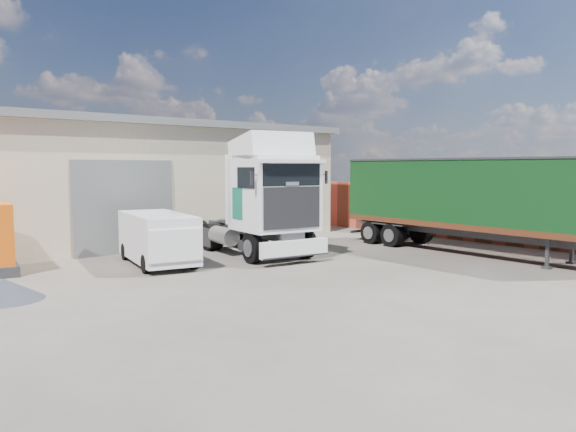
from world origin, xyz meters
TOP-DOWN VIEW (x-y plane):
  - ground at (0.00, 0.00)m, footprint 120.00×120.00m
  - brick_boundary_wall at (11.50, 6.00)m, footprint 0.35×26.00m
  - tractor_unit at (1.69, 6.12)m, footprint 3.49×7.12m
  - box_trailer at (8.22, 1.57)m, footprint 2.78×11.13m
  - panel_van at (-2.20, 6.82)m, footprint 2.55×4.52m

SIDE VIEW (x-z plane):
  - ground at x=0.00m, z-range 0.00..0.00m
  - panel_van at x=-2.20m, z-range 0.03..1.77m
  - brick_boundary_wall at x=11.50m, z-range 0.00..2.50m
  - tractor_unit at x=1.69m, z-range -0.36..4.21m
  - box_trailer at x=8.22m, z-range 0.40..4.07m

